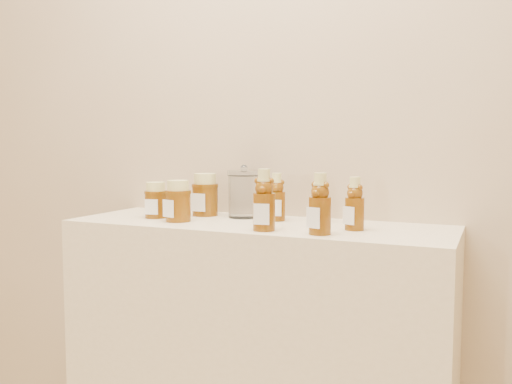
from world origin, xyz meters
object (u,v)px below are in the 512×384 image
at_px(display_table, 256,363).
at_px(honey_jar_left, 156,200).
at_px(bear_bottle_back_left, 277,194).
at_px(bear_bottle_front_left, 264,196).
at_px(glass_canister, 244,192).

height_order(display_table, honey_jar_left, honey_jar_left).
bearing_deg(honey_jar_left, bear_bottle_back_left, 2.91).
relative_size(display_table, bear_bottle_back_left, 6.91).
distance_m(display_table, bear_bottle_back_left, 0.54).
height_order(bear_bottle_front_left, honey_jar_left, bear_bottle_front_left).
xyz_separation_m(display_table, honey_jar_left, (-0.36, -0.02, 0.51)).
distance_m(display_table, glass_canister, 0.55).
bearing_deg(honey_jar_left, display_table, -7.39).
bearing_deg(honey_jar_left, bear_bottle_front_left, -24.46).
bearing_deg(display_table, glass_canister, 130.98).
relative_size(bear_bottle_back_left, honey_jar_left, 1.45).
distance_m(honey_jar_left, glass_canister, 0.30).
bearing_deg(bear_bottle_back_left, glass_canister, 154.26).
relative_size(honey_jar_left, glass_canister, 0.69).
distance_m(bear_bottle_front_left, honey_jar_left, 0.45).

